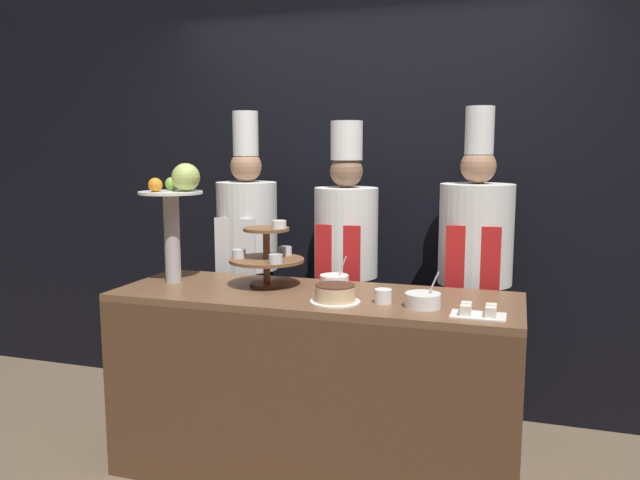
{
  "coord_description": "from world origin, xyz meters",
  "views": [
    {
      "loc": [
        0.94,
        -2.5,
        1.64
      ],
      "look_at": [
        0.0,
        0.44,
        1.19
      ],
      "focal_mm": 35.0,
      "sensor_mm": 36.0,
      "label": 1
    }
  ],
  "objects_px": {
    "cup_white": "(383,296)",
    "cake_square_tray": "(478,312)",
    "chef_left": "(247,254)",
    "serving_bowl_far": "(334,281)",
    "chef_center_right": "(475,268)",
    "serving_bowl_near": "(423,300)",
    "fruit_pedestal": "(176,203)",
    "cake_round": "(335,294)",
    "chef_center_left": "(346,261)",
    "tiered_stand": "(267,255)"
  },
  "relations": [
    {
      "from": "cup_white",
      "to": "cake_square_tray",
      "type": "distance_m",
      "value": 0.44
    },
    {
      "from": "chef_left",
      "to": "serving_bowl_far",
      "type": "bearing_deg",
      "value": -33.35
    },
    {
      "from": "cake_square_tray",
      "to": "chef_center_right",
      "type": "height_order",
      "value": "chef_center_right"
    },
    {
      "from": "chef_left",
      "to": "cup_white",
      "type": "bearing_deg",
      "value": -35.67
    },
    {
      "from": "serving_bowl_far",
      "to": "chef_center_right",
      "type": "xyz_separation_m",
      "value": [
        0.67,
        0.45,
        0.03
      ]
    },
    {
      "from": "serving_bowl_near",
      "to": "serving_bowl_far",
      "type": "xyz_separation_m",
      "value": [
        -0.5,
        0.29,
        -0.0
      ]
    },
    {
      "from": "fruit_pedestal",
      "to": "chef_center_right",
      "type": "height_order",
      "value": "chef_center_right"
    },
    {
      "from": "serving_bowl_far",
      "to": "chef_left",
      "type": "height_order",
      "value": "chef_left"
    },
    {
      "from": "cup_white",
      "to": "chef_center_right",
      "type": "xyz_separation_m",
      "value": [
        0.36,
        0.72,
        0.02
      ]
    },
    {
      "from": "fruit_pedestal",
      "to": "cake_round",
      "type": "height_order",
      "value": "fruit_pedestal"
    },
    {
      "from": "serving_bowl_near",
      "to": "cake_round",
      "type": "bearing_deg",
      "value": -174.64
    },
    {
      "from": "serving_bowl_near",
      "to": "cake_square_tray",
      "type": "bearing_deg",
      "value": -17.9
    },
    {
      "from": "cake_square_tray",
      "to": "chef_center_left",
      "type": "height_order",
      "value": "chef_center_left"
    },
    {
      "from": "serving_bowl_far",
      "to": "chef_left",
      "type": "bearing_deg",
      "value": 146.65
    },
    {
      "from": "tiered_stand",
      "to": "cup_white",
      "type": "bearing_deg",
      "value": -15.29
    },
    {
      "from": "cup_white",
      "to": "serving_bowl_near",
      "type": "height_order",
      "value": "serving_bowl_near"
    },
    {
      "from": "serving_bowl_near",
      "to": "chef_center_right",
      "type": "height_order",
      "value": "chef_center_right"
    },
    {
      "from": "cup_white",
      "to": "chef_center_left",
      "type": "height_order",
      "value": "chef_center_left"
    },
    {
      "from": "cake_square_tray",
      "to": "serving_bowl_far",
      "type": "bearing_deg",
      "value": 153.8
    },
    {
      "from": "tiered_stand",
      "to": "cake_square_tray",
      "type": "relative_size",
      "value": 1.69
    },
    {
      "from": "tiered_stand",
      "to": "serving_bowl_far",
      "type": "bearing_deg",
      "value": 14.78
    },
    {
      "from": "cup_white",
      "to": "serving_bowl_near",
      "type": "relative_size",
      "value": 0.48
    },
    {
      "from": "tiered_stand",
      "to": "cup_white",
      "type": "xyz_separation_m",
      "value": [
        0.64,
        -0.18,
        -0.13
      ]
    },
    {
      "from": "cake_square_tray",
      "to": "serving_bowl_far",
      "type": "xyz_separation_m",
      "value": [
        -0.74,
        0.36,
        0.01
      ]
    },
    {
      "from": "tiered_stand",
      "to": "serving_bowl_far",
      "type": "relative_size",
      "value": 2.37
    },
    {
      "from": "chef_center_right",
      "to": "tiered_stand",
      "type": "bearing_deg",
      "value": -151.59
    },
    {
      "from": "cup_white",
      "to": "serving_bowl_far",
      "type": "height_order",
      "value": "serving_bowl_far"
    },
    {
      "from": "cake_round",
      "to": "tiered_stand",
      "type": "bearing_deg",
      "value": 151.51
    },
    {
      "from": "cake_round",
      "to": "serving_bowl_far",
      "type": "height_order",
      "value": "serving_bowl_far"
    },
    {
      "from": "tiered_stand",
      "to": "chef_left",
      "type": "distance_m",
      "value": 0.66
    },
    {
      "from": "fruit_pedestal",
      "to": "serving_bowl_near",
      "type": "relative_size",
      "value": 3.79
    },
    {
      "from": "cake_round",
      "to": "cup_white",
      "type": "xyz_separation_m",
      "value": [
        0.21,
        0.06,
        -0.01
      ]
    },
    {
      "from": "cake_round",
      "to": "serving_bowl_far",
      "type": "relative_size",
      "value": 1.44
    },
    {
      "from": "cake_square_tray",
      "to": "chef_left",
      "type": "height_order",
      "value": "chef_left"
    },
    {
      "from": "tiered_stand",
      "to": "serving_bowl_near",
      "type": "height_order",
      "value": "tiered_stand"
    },
    {
      "from": "cake_round",
      "to": "cake_square_tray",
      "type": "relative_size",
      "value": 1.02
    },
    {
      "from": "cup_white",
      "to": "serving_bowl_far",
      "type": "xyz_separation_m",
      "value": [
        -0.31,
        0.26,
        -0.0
      ]
    },
    {
      "from": "chef_center_left",
      "to": "chef_center_right",
      "type": "relative_size",
      "value": 0.96
    },
    {
      "from": "cup_white",
      "to": "chef_center_left",
      "type": "distance_m",
      "value": 0.81
    },
    {
      "from": "tiered_stand",
      "to": "cake_square_tray",
      "type": "height_order",
      "value": "tiered_stand"
    },
    {
      "from": "chef_left",
      "to": "chef_center_left",
      "type": "distance_m",
      "value": 0.63
    },
    {
      "from": "cake_round",
      "to": "serving_bowl_near",
      "type": "xyz_separation_m",
      "value": [
        0.4,
        0.04,
        -0.01
      ]
    },
    {
      "from": "fruit_pedestal",
      "to": "cake_square_tray",
      "type": "bearing_deg",
      "value": -8.08
    },
    {
      "from": "serving_bowl_far",
      "to": "fruit_pedestal",
      "type": "bearing_deg",
      "value": -170.12
    },
    {
      "from": "cup_white",
      "to": "chef_center_right",
      "type": "height_order",
      "value": "chef_center_right"
    },
    {
      "from": "cake_round",
      "to": "chef_left",
      "type": "bearing_deg",
      "value": 135.44
    },
    {
      "from": "cup_white",
      "to": "serving_bowl_far",
      "type": "bearing_deg",
      "value": 139.62
    },
    {
      "from": "tiered_stand",
      "to": "fruit_pedestal",
      "type": "xyz_separation_m",
      "value": [
        -0.49,
        -0.05,
        0.26
      ]
    },
    {
      "from": "tiered_stand",
      "to": "chef_center_left",
      "type": "relative_size",
      "value": 0.21
    },
    {
      "from": "serving_bowl_far",
      "to": "chef_center_right",
      "type": "relative_size",
      "value": 0.09
    }
  ]
}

